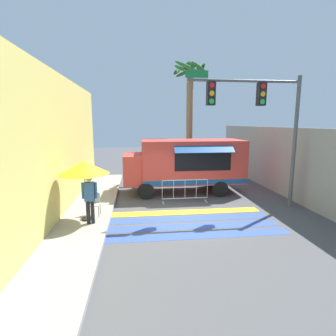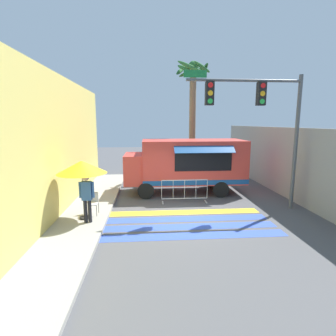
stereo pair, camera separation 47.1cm
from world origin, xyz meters
TOP-DOWN VIEW (x-y plane):
  - ground_plane at (0.00, 0.00)m, footprint 60.00×60.00m
  - sidewalk_left at (-5.09, 0.00)m, footprint 4.40×16.00m
  - building_left_facade at (-4.84, 0.00)m, footprint 0.25×16.00m
  - concrete_wall_right at (5.50, 3.00)m, footprint 0.20×16.00m
  - crosswalk_painted at (0.00, -0.80)m, footprint 6.40×2.84m
  - food_truck at (0.52, 3.47)m, footprint 6.12×2.77m
  - traffic_signal_pole at (3.18, 0.53)m, footprint 4.81×0.29m
  - patio_umbrella at (-3.72, -0.41)m, footprint 1.78×1.78m
  - folding_chair at (-3.52, 0.07)m, footprint 0.43×0.43m
  - vendor_person at (-3.51, -0.81)m, footprint 0.53×0.23m
  - barricade_front at (0.32, 1.68)m, footprint 2.14×0.44m
  - palm_tree at (1.51, 6.89)m, footprint 2.29×2.34m

SIDE VIEW (x-z plane):
  - ground_plane at x=0.00m, z-range 0.00..0.00m
  - crosswalk_painted at x=0.00m, z-range 0.00..0.01m
  - sidewalk_left at x=-5.09m, z-range 0.00..0.13m
  - barricade_front at x=0.32m, z-range 0.00..1.08m
  - folding_chair at x=-3.52m, z-range 0.22..1.08m
  - vendor_person at x=-3.51m, z-range 0.26..2.02m
  - food_truck at x=0.52m, z-range 0.22..2.98m
  - concrete_wall_right at x=5.50m, z-range 0.00..3.42m
  - patio_umbrella at x=-3.72m, z-range 0.98..3.15m
  - building_left_facade at x=-4.84m, z-range 0.00..5.49m
  - traffic_signal_pole at x=3.18m, z-range 1.27..6.91m
  - palm_tree at x=1.51m, z-range 1.20..8.60m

